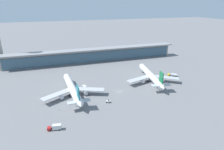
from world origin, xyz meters
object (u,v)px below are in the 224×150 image
Objects in this scene: service_truck_under_wing_white at (108,101)px; safety_cone_alpha at (79,104)px; service_truck_by_tail_yellow at (173,75)px; airliner_left_stand at (72,89)px; service_truck_mid_apron_red at (55,127)px; airliner_centre_stand at (151,76)px; service_truck_near_nose_olive at (85,88)px; safety_cone_bravo at (59,110)px.

safety_cone_alpha is at bearing 170.22° from service_truck_under_wing_white.
airliner_left_stand is at bearing -174.41° from service_truck_by_tail_yellow.
airliner_left_stand is at bearing 97.42° from safety_cone_alpha.
safety_cone_alpha is (16.50, 22.89, -1.37)m from service_truck_mid_apron_red.
airliner_left_stand is 29.15m from service_truck_under_wing_white.
airliner_centre_stand reaches higher than safety_cone_alpha.
airliner_left_stand is at bearing -149.71° from service_truck_near_nose_olive.
service_truck_near_nose_olive is at bearing 49.02° from safety_cone_bravo.
airliner_centre_stand is at bearing -0.50° from service_truck_near_nose_olive.
airliner_left_stand is 22.50m from safety_cone_bravo.
airliner_left_stand is 16.82m from safety_cone_alpha.
service_truck_near_nose_olive is 10.93× the size of safety_cone_alpha.
service_truck_under_wing_white is 0.43× the size of service_truck_mid_apron_red.
airliner_left_stand is 67.98m from airliner_centre_stand.
service_truck_near_nose_olive reaches higher than safety_cone_bravo.
airliner_centre_stand reaches higher than service_truck_mid_apron_red.
service_truck_near_nose_olive is 10.93× the size of safety_cone_bravo.
service_truck_by_tail_yellow is (92.73, 9.08, -3.30)m from airliner_left_stand.
service_truck_near_nose_olive is 0.98× the size of service_truck_by_tail_yellow.
service_truck_by_tail_yellow is (71.31, 28.43, 0.83)m from service_truck_under_wing_white.
airliner_left_stand is 12.41m from service_truck_near_nose_olive.
airliner_centre_stand is 69.27m from safety_cone_alpha.
service_truck_near_nose_olive is 82.46m from service_truck_by_tail_yellow.
safety_cone_bravo is (-79.07, -24.40, -4.69)m from airliner_centre_stand.
airliner_centre_stand is at bearing 28.40° from service_truck_mid_apron_red.
service_truck_under_wing_white is at bearing -151.78° from airliner_centre_stand.
airliner_left_stand is 18.21× the size of service_truck_under_wing_white.
service_truck_mid_apron_red is 117.39m from service_truck_by_tail_yellow.
safety_cone_alpha is 1.00× the size of safety_cone_bravo.
airliner_centre_stand is 57.53m from service_truck_near_nose_olive.
service_truck_by_tail_yellow is (24.97, 3.55, -3.30)m from airliner_centre_stand.
service_truck_mid_apron_red is 0.97× the size of service_truck_by_tail_yellow.
service_truck_by_tail_yellow is 107.73m from safety_cone_bravo.
service_truck_by_tail_yellow reaches higher than service_truck_under_wing_white.
service_truck_by_tail_yellow is 11.20× the size of safety_cone_bravo.
service_truck_mid_apron_red is (-24.73, -44.93, 0.00)m from service_truck_near_nose_olive.
airliner_centre_stand is at bearing 4.66° from airliner_left_stand.
service_truck_near_nose_olive is at bearing 30.29° from airliner_left_stand.
airliner_centre_stand is 7.85× the size of service_truck_mid_apron_red.
service_truck_near_nose_olive is (-57.43, 0.50, -3.32)m from airliner_centre_stand.
service_truck_by_tail_yellow reaches higher than safety_cone_alpha.
safety_cone_alpha is (-8.24, -22.05, -1.37)m from service_truck_near_nose_olive.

